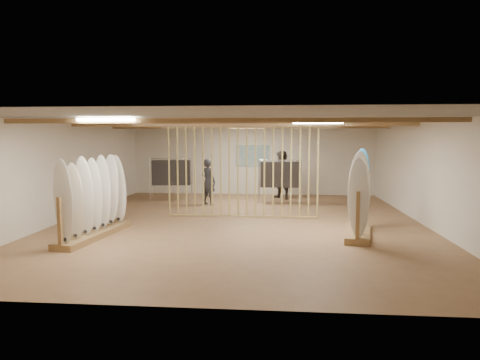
# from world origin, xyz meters

# --- Properties ---
(floor) EXTENTS (12.00, 12.00, 0.00)m
(floor) POSITION_xyz_m (0.00, 0.00, 0.00)
(floor) COLOR #936A47
(floor) RESTS_ON ground
(ceiling) EXTENTS (12.00, 12.00, 0.00)m
(ceiling) POSITION_xyz_m (0.00, 0.00, 2.80)
(ceiling) COLOR gray
(ceiling) RESTS_ON ground
(wall_back) EXTENTS (12.00, 0.00, 12.00)m
(wall_back) POSITION_xyz_m (0.00, 6.00, 1.40)
(wall_back) COLOR silver
(wall_back) RESTS_ON ground
(wall_front) EXTENTS (12.00, 0.00, 12.00)m
(wall_front) POSITION_xyz_m (0.00, -6.00, 1.40)
(wall_front) COLOR silver
(wall_front) RESTS_ON ground
(wall_left) EXTENTS (0.00, 12.00, 12.00)m
(wall_left) POSITION_xyz_m (-5.00, 0.00, 1.40)
(wall_left) COLOR silver
(wall_left) RESTS_ON ground
(wall_right) EXTENTS (0.00, 12.00, 12.00)m
(wall_right) POSITION_xyz_m (5.00, 0.00, 1.40)
(wall_right) COLOR silver
(wall_right) RESTS_ON ground
(ceiling_slats) EXTENTS (9.50, 6.12, 0.10)m
(ceiling_slats) POSITION_xyz_m (0.00, 0.00, 2.72)
(ceiling_slats) COLOR olive
(ceiling_slats) RESTS_ON ground
(light_panels) EXTENTS (1.20, 0.35, 0.06)m
(light_panels) POSITION_xyz_m (0.00, 0.00, 2.74)
(light_panels) COLOR white
(light_panels) RESTS_ON ground
(bamboo_partition) EXTENTS (4.45, 0.05, 2.78)m
(bamboo_partition) POSITION_xyz_m (0.00, 0.80, 1.40)
(bamboo_partition) COLOR tan
(bamboo_partition) RESTS_ON ground
(poster) EXTENTS (1.40, 0.03, 0.90)m
(poster) POSITION_xyz_m (0.00, 5.98, 1.60)
(poster) COLOR teal
(poster) RESTS_ON ground
(rack_left) EXTENTS (0.86, 2.79, 1.92)m
(rack_left) POSITION_xyz_m (-3.31, -2.01, 0.66)
(rack_left) COLOR olive
(rack_left) RESTS_ON floor
(rack_right) EXTENTS (0.97, 2.18, 2.01)m
(rack_right) POSITION_xyz_m (2.99, -1.31, 0.69)
(rack_right) COLOR olive
(rack_right) RESTS_ON floor
(clothing_rack_a) EXTENTS (1.51, 0.54, 1.63)m
(clothing_rack_a) POSITION_xyz_m (-2.91, 3.91, 1.06)
(clothing_rack_a) COLOR silver
(clothing_rack_a) RESTS_ON floor
(clothing_rack_b) EXTENTS (1.51, 0.38, 1.61)m
(clothing_rack_b) POSITION_xyz_m (1.13, 3.61, 1.05)
(clothing_rack_b) COLOR silver
(clothing_rack_b) RESTS_ON floor
(shopper_a) EXTENTS (0.81, 0.73, 1.84)m
(shopper_a) POSITION_xyz_m (-1.39, 3.10, 0.92)
(shopper_a) COLOR #2B2D34
(shopper_a) RESTS_ON floor
(shopper_b) EXTENTS (1.29, 1.25, 2.10)m
(shopper_b) POSITION_xyz_m (1.23, 4.65, 1.05)
(shopper_b) COLOR #302B25
(shopper_b) RESTS_ON floor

